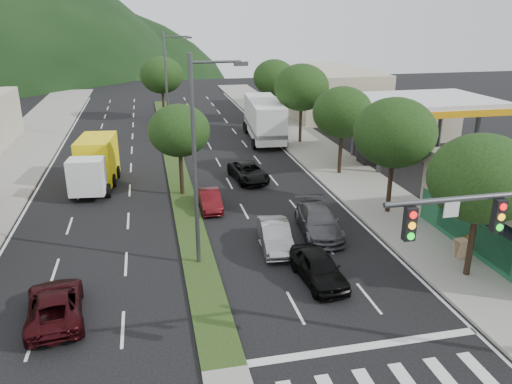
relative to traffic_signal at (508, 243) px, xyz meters
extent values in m
plane|color=black|center=(-9.03, 1.54, -4.65)|extent=(160.00, 160.00, 0.00)
cube|color=gray|center=(3.47, 26.54, -4.57)|extent=(5.00, 90.00, 0.15)
cube|color=gray|center=(-22.03, 26.54, -4.57)|extent=(6.00, 90.00, 0.15)
cube|color=#1D3112|center=(-9.03, 29.54, -4.59)|extent=(1.60, 56.00, 0.12)
cylinder|color=#47494C|center=(-1.43, 0.04, 1.65)|extent=(6.00, 0.18, 0.18)
cube|color=black|center=(-0.63, -0.11, 1.05)|extent=(0.35, 0.25, 1.05)
cube|color=black|center=(-3.63, -0.11, 1.05)|extent=(0.35, 0.25, 1.05)
cube|color=silver|center=(9.97, 23.54, 0.35)|extent=(12.00, 8.00, 0.50)
cube|color=orange|center=(9.97, 23.54, 0.00)|extent=(12.20, 8.20, 0.50)
cylinder|color=#47494C|center=(5.97, 21.04, -2.35)|extent=(0.36, 0.36, 4.60)
cylinder|color=#47494C|center=(13.97, 21.04, -2.35)|extent=(0.36, 0.36, 4.60)
cylinder|color=#47494C|center=(5.97, 26.04, -2.35)|extent=(0.36, 0.36, 4.60)
cylinder|color=#47494C|center=(13.97, 26.04, -2.35)|extent=(0.36, 0.36, 4.60)
cube|color=black|center=(5.97, 23.54, -4.10)|extent=(0.80, 1.60, 1.10)
cube|color=black|center=(13.97, 23.54, -4.10)|extent=(0.80, 1.60, 1.10)
cube|color=#B5AD90|center=(10.47, 45.54, -2.05)|extent=(10.00, 16.00, 5.20)
cylinder|color=black|center=(2.97, 5.54, -2.68)|extent=(0.28, 0.28, 3.64)
ellipsoid|color=black|center=(2.97, 5.54, 0.18)|extent=(4.60, 4.60, 3.91)
cylinder|color=black|center=(2.97, 13.54, -2.59)|extent=(0.28, 0.28, 3.81)
ellipsoid|color=black|center=(2.97, 13.54, 0.40)|extent=(4.80, 4.80, 4.08)
cylinder|color=black|center=(2.97, 21.54, -2.70)|extent=(0.28, 0.28, 3.58)
ellipsoid|color=black|center=(2.97, 21.54, 0.11)|extent=(4.40, 4.40, 3.74)
cylinder|color=black|center=(2.97, 31.54, -2.54)|extent=(0.28, 0.28, 3.92)
ellipsoid|color=black|center=(2.97, 31.54, 0.54)|extent=(5.00, 5.00, 4.25)
cylinder|color=black|center=(2.97, 41.54, -2.65)|extent=(0.28, 0.28, 3.70)
ellipsoid|color=black|center=(2.97, 41.54, 0.26)|extent=(4.60, 4.60, 3.91)
cylinder|color=black|center=(-9.03, 19.54, -2.85)|extent=(0.28, 0.28, 3.36)
ellipsoid|color=black|center=(-9.03, 19.54, -0.21)|extent=(4.00, 4.00, 3.40)
cylinder|color=black|center=(-9.03, 45.54, -2.62)|extent=(0.28, 0.28, 3.81)
ellipsoid|color=black|center=(-9.03, 45.54, 0.37)|extent=(4.80, 4.80, 4.08)
cylinder|color=#47494C|center=(-9.03, 9.54, 0.35)|extent=(0.20, 0.20, 10.00)
cylinder|color=#47494C|center=(-7.93, 9.54, 4.95)|extent=(2.20, 0.12, 0.12)
cube|color=#47494C|center=(-6.83, 9.54, 4.85)|extent=(0.60, 0.25, 0.18)
cylinder|color=#47494C|center=(-9.03, 34.54, 0.35)|extent=(0.20, 0.20, 10.00)
cylinder|color=#47494C|center=(-7.93, 34.54, 4.95)|extent=(2.20, 0.12, 0.12)
cube|color=#47494C|center=(-6.83, 34.54, 4.85)|extent=(0.60, 0.25, 0.18)
imported|color=gray|center=(-4.94, 10.44, -3.96)|extent=(1.88, 4.31, 1.38)
imported|color=black|center=(-15.13, 6.10, -4.01)|extent=(2.64, 4.80, 1.27)
imported|color=black|center=(-3.89, 6.65, -3.95)|extent=(1.95, 4.22, 1.40)
imported|color=#4A4A4F|center=(-2.15, 11.65, -3.91)|extent=(2.62, 5.27, 1.47)
imported|color=#480C0F|center=(-7.53, 16.65, -4.05)|extent=(1.27, 3.60, 1.18)
imported|color=black|center=(-4.04, 21.65, -4.01)|extent=(2.64, 4.80, 1.27)
cube|color=white|center=(-15.07, 19.90, -3.02)|extent=(2.38, 1.85, 2.33)
cube|color=yellow|center=(-14.67, 23.63, -2.92)|extent=(2.78, 4.49, 3.15)
cube|color=black|center=(-14.75, 22.82, -4.19)|extent=(2.66, 6.07, 0.30)
cylinder|color=black|center=(-13.87, 20.19, -4.19)|extent=(0.40, 0.94, 0.91)
cylinder|color=black|center=(-16.19, 20.45, -4.19)|extent=(0.40, 0.94, 0.91)
cylinder|color=black|center=(-13.63, 22.39, -4.19)|extent=(0.40, 0.94, 0.91)
cylinder|color=black|center=(-15.95, 22.65, -4.19)|extent=(0.40, 0.94, 0.91)
cylinder|color=black|center=(-13.41, 24.39, -4.19)|extent=(0.40, 0.94, 0.91)
cylinder|color=black|center=(-15.73, 24.64, -4.19)|extent=(0.40, 0.94, 0.91)
cube|color=silver|center=(-0.03, 33.63, -2.50)|extent=(3.62, 10.11, 3.30)
cube|color=slate|center=(-0.03, 33.63, -3.32)|extent=(3.68, 10.12, 0.39)
cylinder|color=black|center=(-1.05, 37.69, -4.15)|extent=(0.47, 1.02, 0.99)
cylinder|color=black|center=(1.69, 37.45, -4.15)|extent=(0.47, 1.02, 0.99)
cylinder|color=black|center=(-1.15, 36.51, -4.15)|extent=(0.47, 1.02, 0.99)
cylinder|color=black|center=(1.59, 36.27, -4.15)|extent=(0.47, 1.02, 0.99)
cylinder|color=black|center=(-1.72, 30.20, -4.15)|extent=(0.47, 1.02, 0.99)
cylinder|color=black|center=(1.02, 29.95, -4.15)|extent=(0.47, 1.02, 0.99)
cube|color=tan|center=(3.68, 6.86, -4.02)|extent=(0.58, 0.24, 0.94)
cube|color=tan|center=(3.69, 7.29, -4.02)|extent=(0.58, 0.24, 0.94)
cube|color=tan|center=(3.69, 7.07, -3.57)|extent=(0.58, 0.47, 0.04)
cube|color=#DF4C0C|center=(3.80, 6.84, -3.27)|extent=(0.21, 0.02, 0.15)
camera|label=1|loc=(-11.02, -12.37, 6.95)|focal=35.00mm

